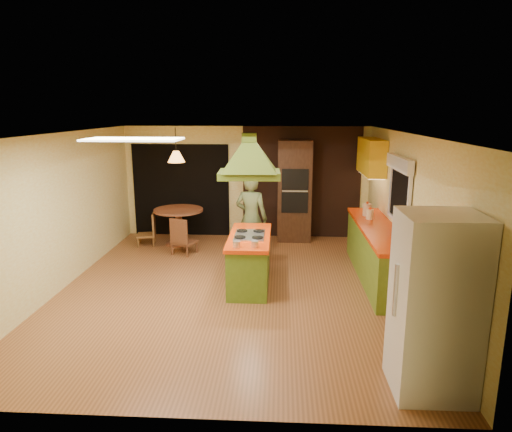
# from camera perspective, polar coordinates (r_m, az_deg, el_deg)

# --- Properties ---
(ground) EXTENTS (6.50, 6.50, 0.00)m
(ground) POSITION_cam_1_polar(r_m,az_deg,el_deg) (7.58, -3.07, -8.99)
(ground) COLOR #995C32
(ground) RESTS_ON ground
(room_walls) EXTENTS (5.50, 6.50, 6.50)m
(room_walls) POSITION_cam_1_polar(r_m,az_deg,el_deg) (7.20, -3.19, 0.26)
(room_walls) COLOR #F6F0B1
(room_walls) RESTS_ON ground
(ceiling_plane) EXTENTS (6.50, 6.50, 0.00)m
(ceiling_plane) POSITION_cam_1_polar(r_m,az_deg,el_deg) (7.03, -3.32, 10.25)
(ceiling_plane) COLOR silver
(ceiling_plane) RESTS_ON room_walls
(brick_panel) EXTENTS (2.64, 0.03, 2.50)m
(brick_panel) POSITION_cam_1_polar(r_m,az_deg,el_deg) (10.34, 5.72, 4.17)
(brick_panel) COLOR #381E14
(brick_panel) RESTS_ON ground
(nook_opening) EXTENTS (2.20, 0.03, 2.10)m
(nook_opening) POSITION_cam_1_polar(r_m,az_deg,el_deg) (10.61, -9.33, 3.20)
(nook_opening) COLOR black
(nook_opening) RESTS_ON ground
(right_counter) EXTENTS (0.62, 3.05, 0.92)m
(right_counter) POSITION_cam_1_polar(r_m,az_deg,el_deg) (8.12, 14.89, -4.44)
(right_counter) COLOR olive
(right_counter) RESTS_ON ground
(upper_cabinets) EXTENTS (0.34, 1.40, 0.70)m
(upper_cabinets) POSITION_cam_1_polar(r_m,az_deg,el_deg) (9.39, 14.22, 7.23)
(upper_cabinets) COLOR yellow
(upper_cabinets) RESTS_ON room_walls
(window_right) EXTENTS (0.12, 1.35, 1.06)m
(window_right) POSITION_cam_1_polar(r_m,az_deg,el_deg) (7.69, 17.56, 4.45)
(window_right) COLOR black
(window_right) RESTS_ON room_walls
(fluor_panel) EXTENTS (1.20, 0.60, 0.03)m
(fluor_panel) POSITION_cam_1_polar(r_m,az_deg,el_deg) (6.09, -15.10, 9.23)
(fluor_panel) COLOR white
(fluor_panel) RESTS_ON ceiling_plane
(kitchen_island) EXTENTS (0.68, 1.68, 0.86)m
(kitchen_island) POSITION_cam_1_polar(r_m,az_deg,el_deg) (7.59, -0.80, -5.47)
(kitchen_island) COLOR #5B8020
(kitchen_island) RESTS_ON ground
(range_hood) EXTENTS (1.00, 0.74, 0.79)m
(range_hood) POSITION_cam_1_polar(r_m,az_deg,el_deg) (7.22, -0.85, 8.38)
(range_hood) COLOR #516719
(range_hood) RESTS_ON ceiling_plane
(man) EXTENTS (0.71, 0.56, 1.70)m
(man) POSITION_cam_1_polar(r_m,az_deg,el_deg) (8.62, -0.59, -0.28)
(man) COLOR #454D29
(man) RESTS_ON ground
(refrigerator) EXTENTS (0.78, 0.74, 1.88)m
(refrigerator) POSITION_cam_1_polar(r_m,az_deg,el_deg) (5.00, 21.48, -10.32)
(refrigerator) COLOR white
(refrigerator) RESTS_ON ground
(wall_oven) EXTENTS (0.73, 0.60, 2.21)m
(wall_oven) POSITION_cam_1_polar(r_m,az_deg,el_deg) (10.08, 4.84, 3.13)
(wall_oven) COLOR #452716
(wall_oven) RESTS_ON ground
(dining_table) EXTENTS (1.05, 1.05, 0.79)m
(dining_table) POSITION_cam_1_polar(r_m,az_deg,el_deg) (9.93, -9.63, -0.43)
(dining_table) COLOR brown
(dining_table) RESTS_ON ground
(chair_left) EXTENTS (0.45, 0.45, 0.70)m
(chair_left) POSITION_cam_1_polar(r_m,az_deg,el_deg) (10.06, -13.60, -1.62)
(chair_left) COLOR brown
(chair_left) RESTS_ON ground
(chair_near) EXTENTS (0.54, 0.54, 0.76)m
(chair_near) POSITION_cam_1_polar(r_m,az_deg,el_deg) (9.31, -8.96, -2.43)
(chair_near) COLOR brown
(chair_near) RESTS_ON ground
(pendant_lamp) EXTENTS (0.37, 0.37, 0.23)m
(pendant_lamp) POSITION_cam_1_polar(r_m,az_deg,el_deg) (9.71, -9.94, 7.32)
(pendant_lamp) COLOR #FF9E3F
(pendant_lamp) RESTS_ON ceiling_plane
(canister_large) EXTENTS (0.17, 0.17, 0.23)m
(canister_large) POSITION_cam_1_polar(r_m,az_deg,el_deg) (8.76, 13.71, 0.78)
(canister_large) COLOR beige
(canister_large) RESTS_ON right_counter
(canister_medium) EXTENTS (0.16, 0.16, 0.18)m
(canister_medium) POSITION_cam_1_polar(r_m,az_deg,el_deg) (8.48, 14.05, 0.20)
(canister_medium) COLOR #F1E8C2
(canister_medium) RESTS_ON right_counter
(canister_small) EXTENTS (0.13, 0.13, 0.16)m
(canister_small) POSITION_cam_1_polar(r_m,az_deg,el_deg) (8.53, 13.99, 0.22)
(canister_small) COLOR beige
(canister_small) RESTS_ON right_counter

